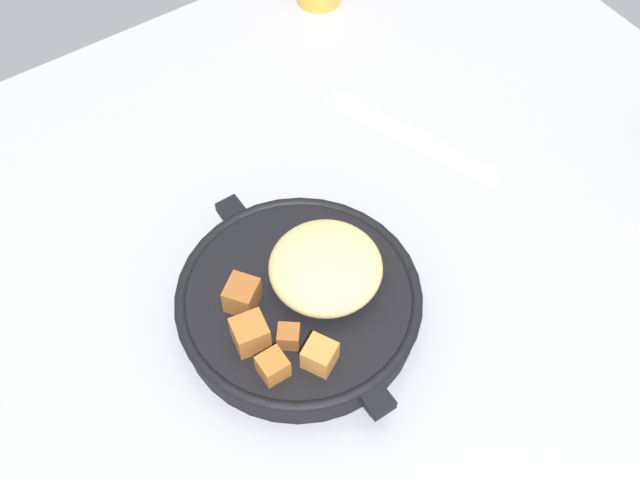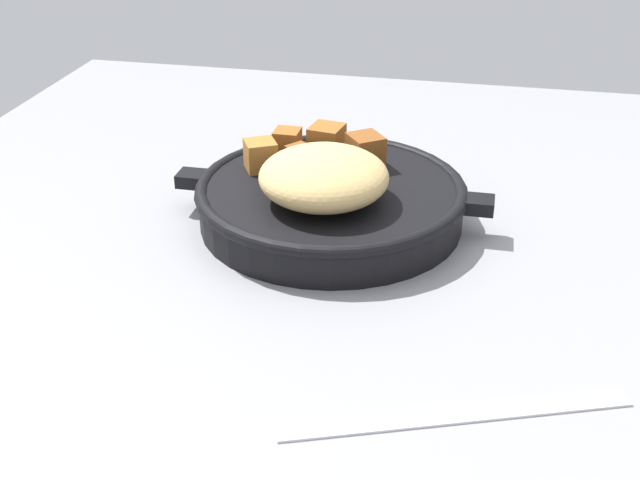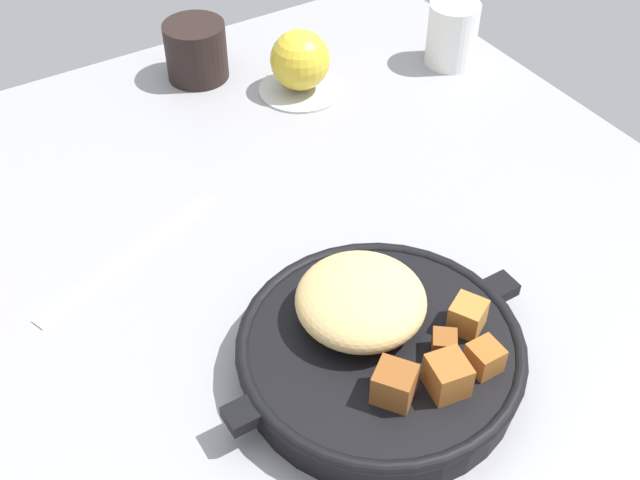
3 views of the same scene
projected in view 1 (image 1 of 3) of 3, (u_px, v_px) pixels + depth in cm
name	position (u px, v px, depth cm)	size (l,w,h in cm)	color
ground_plane	(356.00, 265.00, 84.93)	(92.00, 102.99, 2.40)	gray
cast_iron_skillet	(302.00, 298.00, 77.86)	(28.37, 24.05, 8.07)	black
butter_knife	(411.00, 134.00, 93.75)	(22.52, 1.60, 0.36)	silver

